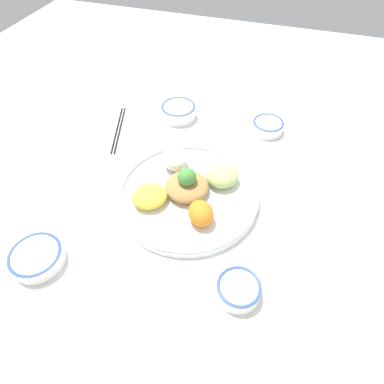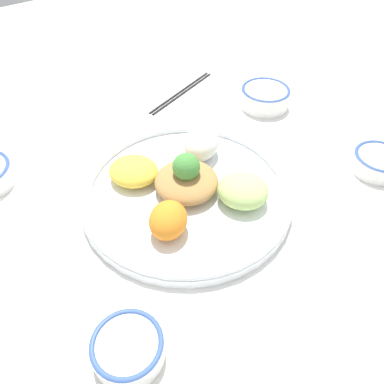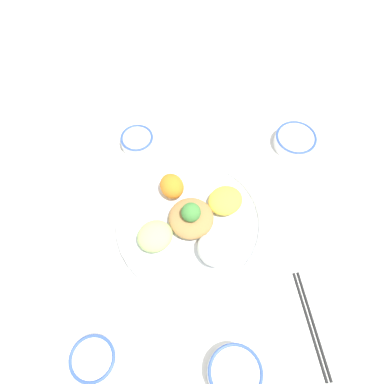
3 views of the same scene
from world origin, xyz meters
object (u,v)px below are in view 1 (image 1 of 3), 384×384
Objects in this scene: sauce_bowl_dark at (268,126)px; rice_bowl_plain at (37,257)px; serving_spoon_main at (66,200)px; sauce_bowl_red at (178,111)px; rice_bowl_blue at (238,289)px; chopsticks_pair_near at (118,129)px; salad_platter at (187,190)px.

sauce_bowl_dark is 0.77m from rice_bowl_plain.
rice_bowl_plain is at bearing 96.18° from serving_spoon_main.
sauce_bowl_red is 0.66m from rice_bowl_blue.
rice_bowl_plain reaches higher than chopsticks_pair_near.
sauce_bowl_red is at bearing -67.22° from salad_platter.
sauce_bowl_dark is at bearing -143.16° from serving_spoon_main.
sauce_bowl_red is 1.16× the size of sauce_bowl_dark.
salad_platter is 0.33m from serving_spoon_main.
serving_spoon_main is (0.31, 0.12, -0.02)m from salad_platter.
chopsticks_pair_near is (0.05, -0.50, -0.02)m from rice_bowl_plain.
chopsticks_pair_near is at bearing -97.40° from serving_spoon_main.
chopsticks_pair_near is at bearing -33.85° from salad_platter.
sauce_bowl_dark is at bearing -177.13° from sauce_bowl_red.
rice_bowl_blue is 0.81× the size of rice_bowl_plain.
salad_platter is at bearing 112.78° from sauce_bowl_red.
rice_bowl_blue is 0.67m from chopsticks_pair_near.
sauce_bowl_red is at bearing -101.00° from rice_bowl_plain.
sauce_bowl_red is at bearing -59.78° from rice_bowl_blue.
rice_bowl_blue is (-0.19, 0.23, -0.00)m from salad_platter.
rice_bowl_plain is at bearing 48.33° from salad_platter.
sauce_bowl_red reaches higher than sauce_bowl_dark.
salad_platter is 4.07× the size of rice_bowl_blue.
sauce_bowl_dark reaches higher than serving_spoon_main.
rice_bowl_plain reaches higher than serving_spoon_main.
sauce_bowl_red reaches higher than rice_bowl_blue.
sauce_bowl_red is 0.48m from serving_spoon_main.
sauce_bowl_dark is 0.75× the size of serving_spoon_main.
chopsticks_pair_near is (0.31, -0.21, -0.02)m from salad_platter.
sauce_bowl_red is at bearing 109.16° from chopsticks_pair_near.
rice_bowl_plain reaches higher than rice_bowl_blue.
salad_platter reaches higher than rice_bowl_plain.
salad_platter is at bearing -50.76° from rice_bowl_blue.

